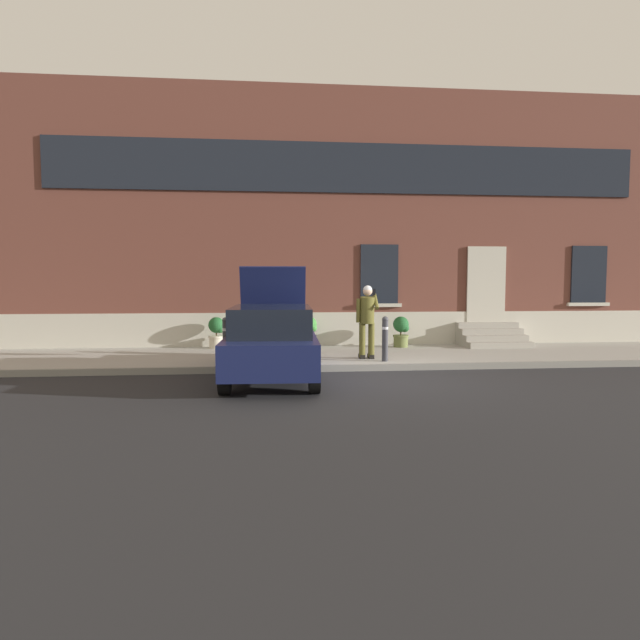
{
  "coord_description": "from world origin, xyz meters",
  "views": [
    {
      "loc": [
        -2.44,
        -10.95,
        2.02
      ],
      "look_at": [
        -1.18,
        1.6,
        1.1
      ],
      "focal_mm": 30.58,
      "sensor_mm": 36.0,
      "label": 1
    }
  ],
  "objects_px": {
    "bollard_far_left": "(226,339)",
    "planter_charcoal": "(309,331)",
    "person_on_phone": "(367,317)",
    "planter_cream": "(217,332)",
    "planter_olive": "(401,331)",
    "hatchback_car_navy": "(272,341)",
    "bollard_near_person": "(385,337)"
  },
  "relations": [
    {
      "from": "bollard_near_person",
      "to": "planter_cream",
      "type": "relative_size",
      "value": 1.22
    },
    {
      "from": "bollard_near_person",
      "to": "person_on_phone",
      "type": "bearing_deg",
      "value": 131.22
    },
    {
      "from": "hatchback_car_navy",
      "to": "person_on_phone",
      "type": "distance_m",
      "value": 2.87
    },
    {
      "from": "person_on_phone",
      "to": "planter_charcoal",
      "type": "xyz_separation_m",
      "value": [
        -1.18,
        2.46,
        -0.55
      ]
    },
    {
      "from": "bollard_near_person",
      "to": "planter_charcoal",
      "type": "distance_m",
      "value": 3.25
    },
    {
      "from": "planter_charcoal",
      "to": "planter_cream",
      "type": "bearing_deg",
      "value": -179.82
    },
    {
      "from": "planter_cream",
      "to": "hatchback_car_navy",
      "type": "bearing_deg",
      "value": -70.61
    },
    {
      "from": "bollard_far_left",
      "to": "planter_olive",
      "type": "distance_m",
      "value": 5.35
    },
    {
      "from": "bollard_far_left",
      "to": "planter_charcoal",
      "type": "distance_m",
      "value": 3.56
    },
    {
      "from": "bollard_far_left",
      "to": "person_on_phone",
      "type": "distance_m",
      "value": 3.35
    },
    {
      "from": "hatchback_car_navy",
      "to": "planter_charcoal",
      "type": "xyz_separation_m",
      "value": [
        1.1,
        4.17,
        -0.19
      ]
    },
    {
      "from": "hatchback_car_navy",
      "to": "planter_charcoal",
      "type": "height_order",
      "value": "hatchback_car_navy"
    },
    {
      "from": "bollard_near_person",
      "to": "bollard_far_left",
      "type": "xyz_separation_m",
      "value": [
        -3.64,
        0.0,
        0.0
      ]
    },
    {
      "from": "hatchback_car_navy",
      "to": "bollard_far_left",
      "type": "xyz_separation_m",
      "value": [
        -1.02,
        1.31,
        -0.09
      ]
    },
    {
      "from": "planter_cream",
      "to": "planter_olive",
      "type": "relative_size",
      "value": 1.0
    },
    {
      "from": "planter_olive",
      "to": "hatchback_car_navy",
      "type": "bearing_deg",
      "value": -133.17
    },
    {
      "from": "hatchback_car_navy",
      "to": "bollard_near_person",
      "type": "xyz_separation_m",
      "value": [
        2.63,
        1.31,
        -0.09
      ]
    },
    {
      "from": "hatchback_car_navy",
      "to": "planter_cream",
      "type": "xyz_separation_m",
      "value": [
        -1.47,
        4.16,
        -0.19
      ]
    },
    {
      "from": "planter_olive",
      "to": "bollard_far_left",
      "type": "bearing_deg",
      "value": -150.97
    },
    {
      "from": "hatchback_car_navy",
      "to": "planter_cream",
      "type": "bearing_deg",
      "value": 109.39
    },
    {
      "from": "bollard_near_person",
      "to": "planter_cream",
      "type": "xyz_separation_m",
      "value": [
        -4.09,
        2.86,
        -0.11
      ]
    },
    {
      "from": "planter_charcoal",
      "to": "planter_olive",
      "type": "xyz_separation_m",
      "value": [
        2.57,
        -0.27,
        0.0
      ]
    },
    {
      "from": "person_on_phone",
      "to": "planter_cream",
      "type": "distance_m",
      "value": 4.51
    },
    {
      "from": "bollard_near_person",
      "to": "hatchback_car_navy",
      "type": "bearing_deg",
      "value": -153.52
    },
    {
      "from": "bollard_near_person",
      "to": "person_on_phone",
      "type": "relative_size",
      "value": 0.6
    },
    {
      "from": "planter_olive",
      "to": "planter_charcoal",
      "type": "bearing_deg",
      "value": 174.08
    },
    {
      "from": "bollard_far_left",
      "to": "planter_charcoal",
      "type": "bearing_deg",
      "value": 53.56
    },
    {
      "from": "planter_olive",
      "to": "bollard_near_person",
      "type": "bearing_deg",
      "value": -111.78
    },
    {
      "from": "bollard_far_left",
      "to": "planter_cream",
      "type": "relative_size",
      "value": 1.22
    },
    {
      "from": "hatchback_car_navy",
      "to": "bollard_far_left",
      "type": "relative_size",
      "value": 3.95
    },
    {
      "from": "hatchback_car_navy",
      "to": "person_on_phone",
      "type": "bearing_deg",
      "value": 36.88
    },
    {
      "from": "bollard_far_left",
      "to": "planter_charcoal",
      "type": "xyz_separation_m",
      "value": [
        2.11,
        2.86,
        -0.11
      ]
    }
  ]
}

